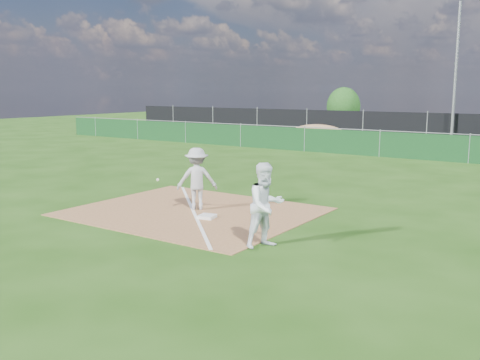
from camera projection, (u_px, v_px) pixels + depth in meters
name	position (u px, v px, depth m)	size (l,w,h in m)	color
ground	(335.00, 170.00, 21.42)	(90.00, 90.00, 0.00)	#1E450E
infield_dirt	(193.00, 212.00, 14.08)	(6.00, 5.00, 0.02)	brown
foul_line	(193.00, 211.00, 14.08)	(0.08, 7.00, 0.01)	white
green_fence	(380.00, 144.00, 25.39)	(44.00, 0.05, 1.20)	#0E3616
dirt_mound	(317.00, 134.00, 31.02)	(3.38, 2.60, 1.17)	#9C734B
black_fence	(427.00, 128.00, 31.85)	(46.00, 0.04, 1.80)	black
parking_lot	(447.00, 137.00, 36.08)	(46.00, 9.00, 0.01)	black
light_pole	(456.00, 74.00, 30.25)	(0.16, 0.16, 8.00)	slate
first_base	(207.00, 216.00, 13.33)	(0.39, 0.39, 0.08)	silver
play_at_first	(197.00, 179.00, 14.17)	(1.94, 1.14, 1.66)	#BBBBBD
runner	(266.00, 205.00, 10.83)	(0.85, 0.66, 1.75)	white
car_left	(348.00, 121.00, 40.16)	(1.87, 4.66, 1.59)	#94969B
car_mid	(423.00, 125.00, 35.90)	(1.65, 4.74, 1.56)	black
tree_left	(343.00, 106.00, 45.31)	(2.82, 2.82, 3.35)	#382316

